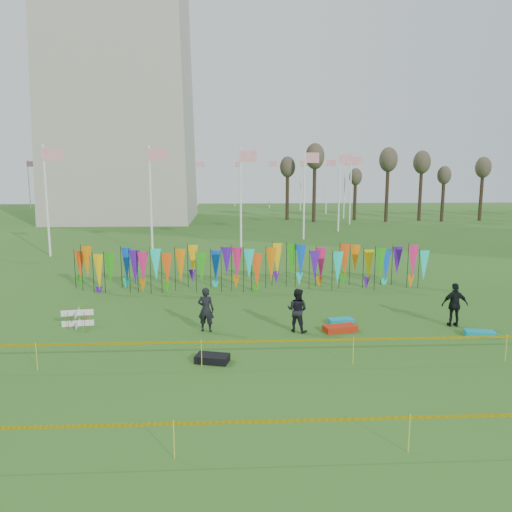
{
  "coord_description": "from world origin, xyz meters",
  "views": [
    {
      "loc": [
        -0.88,
        -16.58,
        6.11
      ],
      "look_at": [
        0.3,
        6.0,
        2.26
      ],
      "focal_mm": 35.0,
      "sensor_mm": 36.0,
      "label": 1
    }
  ],
  "objects_px": {
    "person_mid": "(297,310)",
    "person_right": "(455,305)",
    "kite_bag_black": "(212,358)",
    "box_kite": "(78,318)",
    "kite_bag_turquoise": "(341,321)",
    "kite_bag_teal": "(480,333)",
    "person_left": "(206,310)",
    "kite_bag_red": "(340,328)"
  },
  "relations": [
    {
      "from": "person_left",
      "to": "kite_bag_teal",
      "type": "bearing_deg",
      "value": -174.67
    },
    {
      "from": "person_right",
      "to": "kite_bag_teal",
      "type": "distance_m",
      "value": 1.52
    },
    {
      "from": "person_left",
      "to": "kite_bag_black",
      "type": "xyz_separation_m",
      "value": [
        0.34,
        -3.18,
        -0.75
      ]
    },
    {
      "from": "person_left",
      "to": "person_mid",
      "type": "relative_size",
      "value": 1.02
    },
    {
      "from": "box_kite",
      "to": "kite_bag_red",
      "type": "xyz_separation_m",
      "value": [
        10.32,
        -1.14,
        -0.23
      ]
    },
    {
      "from": "person_right",
      "to": "kite_bag_teal",
      "type": "xyz_separation_m",
      "value": [
        0.45,
        -1.23,
        -0.78
      ]
    },
    {
      "from": "person_right",
      "to": "kite_bag_teal",
      "type": "height_order",
      "value": "person_right"
    },
    {
      "from": "person_left",
      "to": "kite_bag_turquoise",
      "type": "relative_size",
      "value": 1.75
    },
    {
      "from": "person_mid",
      "to": "person_right",
      "type": "height_order",
      "value": "person_right"
    },
    {
      "from": "person_mid",
      "to": "person_right",
      "type": "distance_m",
      "value": 6.35
    },
    {
      "from": "kite_bag_black",
      "to": "box_kite",
      "type": "bearing_deg",
      "value": 143.55
    },
    {
      "from": "person_mid",
      "to": "kite_bag_red",
      "type": "distance_m",
      "value": 1.82
    },
    {
      "from": "person_mid",
      "to": "kite_bag_black",
      "type": "height_order",
      "value": "person_mid"
    },
    {
      "from": "kite_bag_black",
      "to": "kite_bag_turquoise",
      "type": "bearing_deg",
      "value": 37.66
    },
    {
      "from": "person_mid",
      "to": "kite_bag_teal",
      "type": "height_order",
      "value": "person_mid"
    },
    {
      "from": "kite_bag_turquoise",
      "to": "person_right",
      "type": "bearing_deg",
      "value": -7.82
    },
    {
      "from": "kite_bag_black",
      "to": "kite_bag_teal",
      "type": "bearing_deg",
      "value": 11.83
    },
    {
      "from": "box_kite",
      "to": "person_right",
      "type": "distance_m",
      "value": 15.02
    },
    {
      "from": "person_left",
      "to": "kite_bag_turquoise",
      "type": "bearing_deg",
      "value": -160.82
    },
    {
      "from": "person_mid",
      "to": "box_kite",
      "type": "bearing_deg",
      "value": 21.65
    },
    {
      "from": "person_right",
      "to": "kite_bag_turquoise",
      "type": "xyz_separation_m",
      "value": [
        -4.42,
        0.61,
        -0.78
      ]
    },
    {
      "from": "box_kite",
      "to": "person_left",
      "type": "relative_size",
      "value": 0.4
    },
    {
      "from": "person_mid",
      "to": "kite_bag_turquoise",
      "type": "bearing_deg",
      "value": -125.38
    },
    {
      "from": "person_mid",
      "to": "kite_bag_teal",
      "type": "bearing_deg",
      "value": -158.92
    },
    {
      "from": "kite_bag_red",
      "to": "person_left",
      "type": "bearing_deg",
      "value": 177.04
    },
    {
      "from": "person_right",
      "to": "kite_bag_black",
      "type": "height_order",
      "value": "person_right"
    },
    {
      "from": "box_kite",
      "to": "kite_bag_black",
      "type": "distance_m",
      "value": 6.82
    },
    {
      "from": "kite_bag_red",
      "to": "kite_bag_teal",
      "type": "height_order",
      "value": "kite_bag_red"
    },
    {
      "from": "kite_bag_teal",
      "to": "kite_bag_turquoise",
      "type": "bearing_deg",
      "value": 159.34
    },
    {
      "from": "kite_bag_turquoise",
      "to": "kite_bag_red",
      "type": "distance_m",
      "value": 1.04
    },
    {
      "from": "person_left",
      "to": "kite_bag_turquoise",
      "type": "height_order",
      "value": "person_left"
    },
    {
      "from": "kite_bag_red",
      "to": "kite_bag_turquoise",
      "type": "bearing_deg",
      "value": 76.03
    },
    {
      "from": "box_kite",
      "to": "kite_bag_turquoise",
      "type": "relative_size",
      "value": 0.7
    },
    {
      "from": "person_mid",
      "to": "kite_bag_turquoise",
      "type": "height_order",
      "value": "person_mid"
    },
    {
      "from": "box_kite",
      "to": "kite_bag_teal",
      "type": "xyz_separation_m",
      "value": [
        15.45,
        -1.97,
        -0.25
      ]
    },
    {
      "from": "person_mid",
      "to": "kite_bag_black",
      "type": "distance_m",
      "value": 4.41
    },
    {
      "from": "person_right",
      "to": "kite_bag_red",
      "type": "bearing_deg",
      "value": 8.9
    },
    {
      "from": "person_mid",
      "to": "kite_bag_red",
      "type": "bearing_deg",
      "value": -153.9
    },
    {
      "from": "kite_bag_teal",
      "to": "kite_bag_red",
      "type": "bearing_deg",
      "value": 170.82
    },
    {
      "from": "kite_bag_teal",
      "to": "person_left",
      "type": "bearing_deg",
      "value": 173.93
    },
    {
      "from": "kite_bag_turquoise",
      "to": "kite_bag_teal",
      "type": "relative_size",
      "value": 0.94
    },
    {
      "from": "kite_bag_red",
      "to": "kite_bag_black",
      "type": "distance_m",
      "value": 5.64
    }
  ]
}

